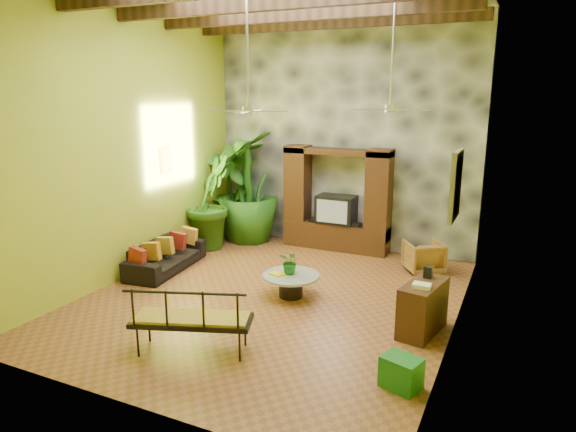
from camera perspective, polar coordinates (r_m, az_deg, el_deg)
The scene contains 22 objects.
ground at distance 9.02m, azimuth -1.65°, elevation -9.00°, with size 7.00×7.00×0.00m, color brown.
back_wall at distance 11.59m, azimuth 6.19°, elevation 8.78°, with size 6.00×0.02×5.00m, color gold.
left_wall at distance 10.09m, azimuth -17.27°, elevation 7.52°, with size 0.02×7.00×5.00m, color gold.
right_wall at distance 7.52m, azimuth 19.17°, elevation 5.46°, with size 0.02×7.00×5.00m, color gold.
stone_accent_wall at distance 11.53m, azimuth 6.09°, elevation 8.76°, with size 5.98×0.10×4.98m, color #303237.
ceiling_beams at distance 8.42m, azimuth -1.89°, elevation 22.58°, with size 5.95×5.36×0.22m.
entertainment_center at distance 11.48m, azimuth 5.40°, elevation 1.00°, with size 2.40×0.55×2.30m.
ceiling_fan_front at distance 8.06m, azimuth -4.44°, elevation 13.11°, with size 1.28×1.28×1.86m.
ceiling_fan_back at distance 8.88m, azimuth 11.34°, elevation 12.95°, with size 1.28×1.28×1.86m.
wall_art_mask at distance 10.86m, azimuth -13.42°, elevation 6.04°, with size 0.06×0.32×0.55m, color gold.
wall_art_painting at distance 6.96m, azimuth 18.15°, elevation 3.26°, with size 0.06×0.70×0.90m, color #295999.
sofa at distance 10.54m, azimuth -13.42°, elevation -4.32°, with size 1.96×0.77×0.57m, color black.
wicker_armchair at distance 10.45m, azimuth 14.84°, elevation -4.41°, with size 0.67×0.69×0.62m, color brown.
tall_plant_a at distance 12.31m, azimuth -6.39°, elevation 2.65°, with size 1.20×0.81×2.27m, color #2D691B.
tall_plant_b at distance 11.69m, azimuth -8.78°, elevation 1.58°, with size 1.16×0.94×2.11m, color #265516.
tall_plant_c at distance 12.09m, azimuth -4.43°, elevation 3.27°, with size 1.45×1.45×2.60m, color #245D18.
coffee_table at distance 8.95m, azimuth 0.31°, elevation -7.40°, with size 0.99×0.99×0.40m.
centerpiece_plant at distance 8.88m, azimuth 0.30°, elevation -5.14°, with size 0.38×0.33×0.42m, color #165718.
yellow_tray at distance 8.91m, azimuth -1.25°, elevation -6.42°, with size 0.26×0.18×0.03m, color yellow.
iron_bench at distance 7.13m, azimuth -11.02°, elevation -10.98°, with size 1.71×1.12×0.57m.
side_console at distance 7.90m, azimuth 14.75°, elevation -9.84°, with size 0.44×0.97×0.77m, color #3B1A12.
green_bin at distance 6.57m, azimuth 12.47°, elevation -16.62°, with size 0.45×0.34×0.39m, color #1C6A24.
Camera 1 is at (3.78, -7.41, 3.48)m, focal length 32.00 mm.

